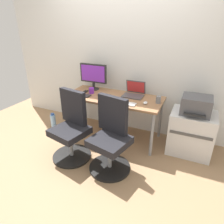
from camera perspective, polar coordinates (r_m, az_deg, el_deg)
ground_plane at (r=3.37m, az=0.35°, el=-6.72°), size 5.28×5.28×0.00m
back_wall at (r=3.29m, az=3.46°, el=16.65°), size 4.40×0.04×2.60m
desk at (r=3.09m, az=0.38°, el=3.36°), size 1.51×0.66×0.70m
office_chair_left at (r=2.76m, az=-11.66°, el=-4.74°), size 0.54×0.54×0.94m
office_chair_right at (r=2.50m, az=-0.38°, el=-7.62°), size 0.54×0.54×0.94m
side_cabinet at (r=3.05m, az=21.86°, el=-5.57°), size 0.59×0.49×0.62m
printer at (r=2.87m, az=23.19°, el=1.86°), size 0.38×0.40×0.24m
water_bottle_on_floor at (r=3.64m, az=-16.61°, el=-2.73°), size 0.09×0.09×0.31m
desktop_monitor at (r=3.35m, az=-5.45°, el=10.64°), size 0.48×0.18×0.43m
open_laptop at (r=3.10m, az=6.39°, el=5.70°), size 0.31×0.27×0.22m
keyboard_by_monitor at (r=3.15m, az=-9.21°, el=4.94°), size 0.34×0.12×0.02m
keyboard_by_laptop at (r=2.79m, az=3.48°, el=2.57°), size 0.34×0.12×0.02m
mouse_by_monitor at (r=2.82m, az=9.64°, el=2.65°), size 0.06×0.10×0.03m
mouse_by_laptop at (r=3.03m, az=-1.71°, el=4.58°), size 0.06×0.10×0.03m
coffee_mug at (r=3.21m, az=-5.96°, el=6.20°), size 0.08×0.08×0.09m
pen_cup at (r=2.87m, az=13.27°, el=3.49°), size 0.07×0.07×0.10m
phone_near_monitor at (r=3.29m, az=-7.85°, el=5.82°), size 0.07×0.14×0.01m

